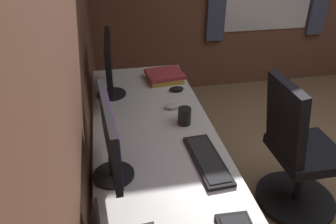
# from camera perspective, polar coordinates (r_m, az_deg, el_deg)

# --- Properties ---
(wall_back) EXTENTS (4.95, 0.10, 2.60)m
(wall_back) POSITION_cam_1_polar(r_m,az_deg,el_deg) (1.46, -18.30, 8.78)
(wall_back) COLOR brown
(wall_back) RESTS_ON ground
(desk) EXTENTS (2.26, 0.71, 0.73)m
(desk) POSITION_cam_1_polar(r_m,az_deg,el_deg) (1.84, -1.55, -7.73)
(desk) COLOR white
(desk) RESTS_ON ground
(drawer_pedestal) EXTENTS (0.40, 0.51, 0.69)m
(drawer_pedestal) POSITION_cam_1_polar(r_m,az_deg,el_deg) (1.95, -1.50, -17.76)
(drawer_pedestal) COLOR white
(drawer_pedestal) RESTS_ON ground
(monitor_primary) EXTENTS (0.53, 0.20, 0.40)m
(monitor_primary) POSITION_cam_1_polar(r_m,az_deg,el_deg) (1.50, -10.03, -4.22)
(monitor_primary) COLOR black
(monitor_primary) RESTS_ON desk
(monitor_secondary) EXTENTS (0.55, 0.20, 0.41)m
(monitor_secondary) POSITION_cam_1_polar(r_m,az_deg,el_deg) (2.26, -10.18, 8.39)
(monitor_secondary) COLOR black
(monitor_secondary) RESTS_ON desk
(keyboard_spare) EXTENTS (0.43, 0.16, 0.02)m
(keyboard_spare) POSITION_cam_1_polar(r_m,az_deg,el_deg) (1.71, 6.87, -8.24)
(keyboard_spare) COLOR black
(keyboard_spare) RESTS_ON desk
(mouse_main) EXTENTS (0.06, 0.10, 0.03)m
(mouse_main) POSITION_cam_1_polar(r_m,az_deg,el_deg) (2.15, 0.70, 1.03)
(mouse_main) COLOR silver
(mouse_main) RESTS_ON desk
(mouse_spare) EXTENTS (0.06, 0.10, 0.03)m
(mouse_spare) POSITION_cam_1_polar(r_m,az_deg,el_deg) (2.37, 1.49, 4.02)
(mouse_spare) COLOR black
(mouse_spare) RESTS_ON desk
(book_stack_near) EXTENTS (0.27, 0.30, 0.06)m
(book_stack_near) POSITION_cam_1_polar(r_m,az_deg,el_deg) (2.53, -0.54, 6.25)
(book_stack_near) COLOR gold
(book_stack_near) RESTS_ON desk
(coffee_mug) EXTENTS (0.12, 0.08, 0.11)m
(coffee_mug) POSITION_cam_1_polar(r_m,az_deg,el_deg) (1.97, 2.86, -0.67)
(coffee_mug) COLOR black
(coffee_mug) RESTS_ON desk
(office_chair) EXTENTS (0.56, 0.56, 0.97)m
(office_chair) POSITION_cam_1_polar(r_m,az_deg,el_deg) (2.36, 21.49, -6.81)
(office_chair) COLOR black
(office_chair) RESTS_ON ground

